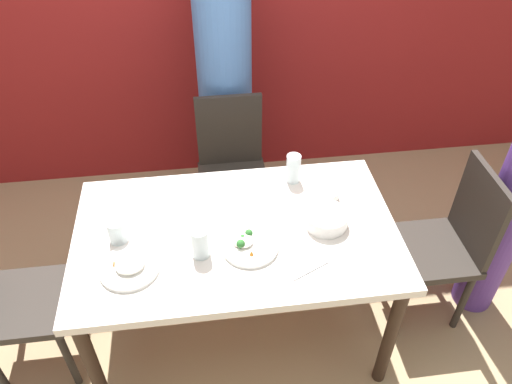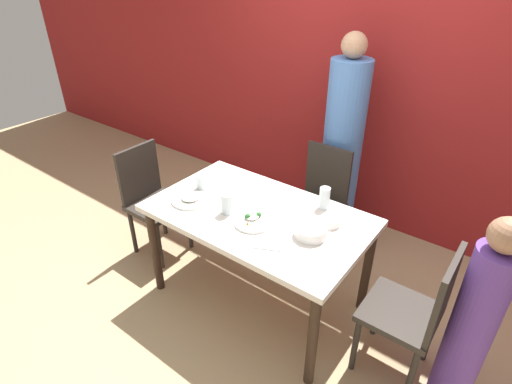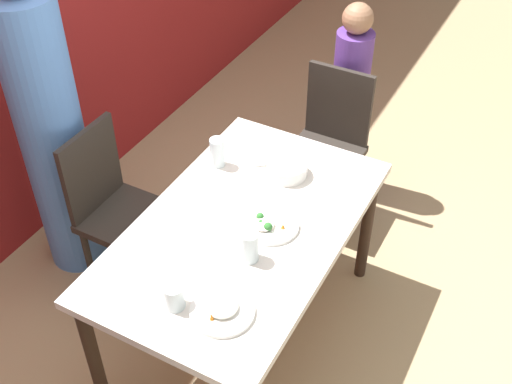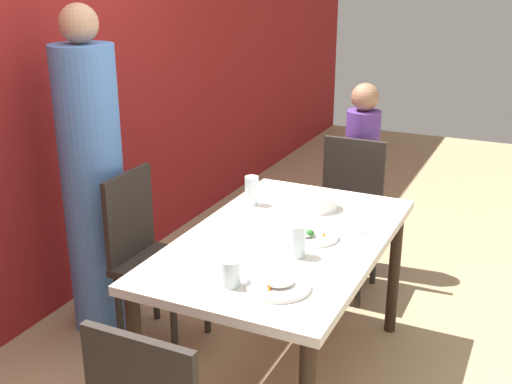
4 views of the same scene
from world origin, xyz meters
The scene contains 15 objects.
ground_plane centered at (0.00, 0.00, 0.00)m, with size 10.00×10.00×0.00m, color tan.
dining_table centered at (0.00, 0.00, 0.66)m, with size 1.42×0.85×0.75m.
chair_adult_spot centered at (0.05, 0.76, 0.50)m, with size 0.40×0.40×0.91m.
chair_child_spot centered at (1.05, 0.03, 0.50)m, with size 0.40×0.40×0.91m.
chair_empty_left centered at (-1.05, -0.04, 0.50)m, with size 0.40×0.40×0.91m.
person_adult centered at (0.05, 1.09, 0.80)m, with size 0.32×0.32×1.73m.
person_child centered at (1.33, 0.03, 0.58)m, with size 0.21×0.21×1.22m.
bowl_curry centered at (0.40, -0.01, 0.78)m, with size 0.19×0.19×0.07m.
plate_rice_adult centered at (-0.45, -0.16, 0.76)m, with size 0.25×0.25×0.05m.
plate_rice_child centered at (0.04, -0.11, 0.76)m, with size 0.24×0.24×0.06m.
bowl_rice_small centered at (0.44, 0.16, 0.77)m, with size 0.13×0.13×0.05m.
glass_water_tall centered at (-0.51, 0.01, 0.80)m, with size 0.08×0.08×0.11m.
glass_water_short centered at (-0.16, -0.12, 0.82)m, with size 0.08×0.08×0.14m.
glass_water_center centered at (0.31, 0.31, 0.82)m, with size 0.07×0.07×0.15m.
fork_steel centered at (0.27, -0.27, 0.75)m, with size 0.17×0.10×0.01m.
Camera 1 is at (-0.11, -1.55, 2.31)m, focal length 35.00 mm.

